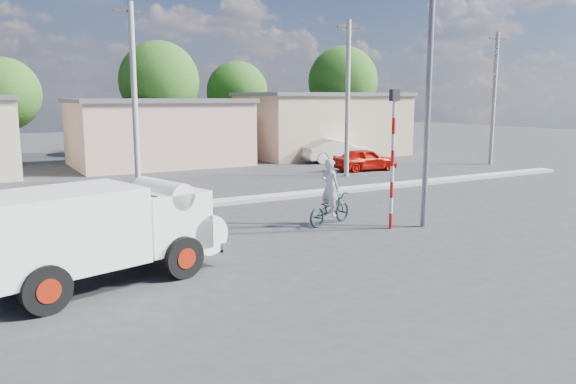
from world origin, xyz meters
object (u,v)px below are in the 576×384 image
cyclist (330,196)px  car_cream (336,151)px  streetlight (426,69)px  truck (106,229)px  bicycle (330,209)px  car_red (365,159)px  traffic_pole (393,147)px

cyclist → car_cream: bearing=-52.6°
cyclist → streetlight: (2.29, -1.77, 4.03)m
truck → car_cream: truck is taller
bicycle → car_cream: bearing=-52.6°
car_red → traffic_pole: bearing=152.2°
car_cream → streetlight: bearing=160.0°
car_cream → streetlight: 18.90m
truck → car_cream: 24.86m
bicycle → cyclist: size_ratio=1.05×
truck → cyclist: 7.95m
car_cream → streetlight: (-8.14, -16.52, 4.23)m
bicycle → car_red: size_ratio=0.53×
truck → cyclist: truck is taller
cyclist → car_red: (9.46, 10.44, -0.30)m
truck → traffic_pole: bearing=-9.0°
truck → bicycle: size_ratio=2.88×
car_red → streetlight: 14.80m
traffic_pole → car_cream: bearing=60.8°
bicycle → cyclist: 0.42m
car_cream → truck: bearing=139.8°
cyclist → car_red: 14.09m
truck → streetlight: (9.88, 0.61, 3.74)m
truck → cyclist: (7.59, 2.37, -0.29)m
bicycle → car_cream: (10.43, 14.76, 0.22)m
bicycle → cyclist: cyclist is taller
car_red → truck: bearing=133.3°
cyclist → car_red: bearing=-59.5°
bicycle → car_red: 14.09m
bicycle → traffic_pole: traffic_pole is taller
bicycle → cyclist: (0.00, 0.00, 0.42)m
car_red → streetlight: (-7.17, -12.20, 4.33)m
truck → car_cream: size_ratio=1.27×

